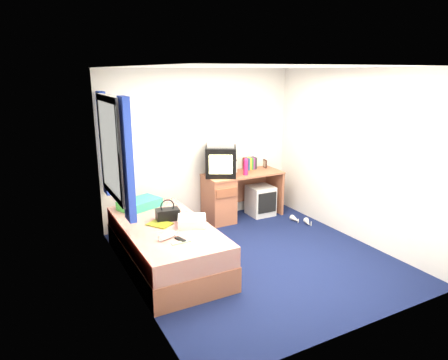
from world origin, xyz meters
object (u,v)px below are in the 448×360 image
crt_tv (221,161)px  colour_swatch_fan (181,242)px  magazine (160,224)px  water_bottle (167,236)px  bed (166,245)px  pink_water_bottle (246,168)px  picture_frame (265,164)px  desk (228,195)px  aerosol_can (236,167)px  storage_cube (260,200)px  remote_control (180,239)px  towel (192,221)px  white_heels (302,221)px  vcr (221,144)px  pillow (140,204)px  handbag (168,214)px

crt_tv → colour_swatch_fan: 2.18m
crt_tv → magazine: crt_tv is taller
crt_tv → water_bottle: 2.12m
bed → pink_water_bottle: bearing=28.8°
bed → picture_frame: bearing=28.2°
desk → aerosol_can: (0.20, 0.09, 0.44)m
storage_cube → aerosol_can: (-0.39, 0.16, 0.60)m
bed → storage_cube: 2.27m
water_bottle → remote_control: 0.16m
crt_tv → colour_swatch_fan: crt_tv is taller
colour_swatch_fan → water_bottle: bearing=120.7°
towel → magazine: towel is taller
crt_tv → aerosol_can: bearing=43.7°
storage_cube → desk: bearing=173.9°
white_heels → colour_swatch_fan: bearing=-159.4°
picture_frame → water_bottle: picture_frame is taller
vcr → magazine: 1.87m
pillow → aerosol_can: size_ratio=2.86×
pillow → water_bottle: size_ratio=2.70×
pillow → magazine: 0.72m
crt_tv → magazine: 1.78m
desk → remote_control: 2.16m
vcr → water_bottle: bearing=-105.1°
bed → white_heels: (2.39, 0.33, -0.23)m
crt_tv → pink_water_bottle: 0.41m
bed → desk: desk is taller
desk → picture_frame: 0.91m
picture_frame → remote_control: (-2.26, -1.72, -0.27)m
storage_cube → picture_frame: (0.21, 0.21, 0.57)m
desk → handbag: bearing=-145.9°
magazine → crt_tv: bearing=36.7°
vcr → pink_water_bottle: bearing=8.9°
crt_tv → vcr: (0.00, 0.00, 0.27)m
water_bottle → remote_control: water_bottle is taller
vcr → white_heels: 1.78m
aerosol_can → picture_frame: bearing=4.7°
bed → pillow: (-0.09, 0.75, 0.33)m
storage_cube → remote_control: bearing=-142.6°
desk → vcr: size_ratio=3.10×
pillow → handbag: handbag is taller
handbag → towel: size_ratio=0.91×
bed → white_heels: size_ratio=4.63×
magazine → white_heels: (2.45, 0.29, -0.51)m
crt_tv → picture_frame: crt_tv is taller
picture_frame → magazine: 2.60m
picture_frame → vcr: bearing=-161.2°
pillow → magazine: bearing=-87.3°
pink_water_bottle → colour_swatch_fan: size_ratio=1.09×
handbag → crt_tv: bearing=44.5°
desk → vcr: 0.86m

